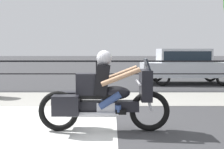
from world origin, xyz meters
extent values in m
plane|color=#38383A|center=(0.00, 0.00, 0.00)|extent=(120.00, 120.00, 0.00)
cube|color=#99968E|center=(0.00, 3.40, 0.01)|extent=(44.00, 2.40, 0.01)
cube|color=silver|center=(-0.91, -0.20, 0.00)|extent=(3.20, 6.00, 0.01)
cube|color=black|center=(0.00, 5.26, 1.11)|extent=(36.00, 0.04, 0.06)
cube|color=black|center=(0.00, 5.26, 0.63)|extent=(36.00, 0.03, 0.04)
cylinder|color=black|center=(0.00, 5.26, 0.57)|extent=(0.05, 0.05, 1.14)
torus|color=black|center=(1.31, -0.13, 0.39)|extent=(0.77, 0.11, 0.77)
torus|color=black|center=(-0.43, -0.13, 0.39)|extent=(0.77, 0.11, 0.77)
cube|color=black|center=(0.44, -0.13, 0.49)|extent=(1.32, 0.22, 0.20)
cube|color=silver|center=(0.48, -0.13, 0.44)|extent=(0.34, 0.26, 0.26)
ellipsoid|color=black|center=(0.65, -0.13, 0.74)|extent=(0.58, 0.30, 0.26)
cube|color=black|center=(0.27, -0.13, 0.68)|extent=(0.77, 0.28, 0.08)
cube|color=black|center=(1.23, -0.13, 0.89)|extent=(0.20, 0.54, 0.58)
cube|color=#1E232B|center=(1.25, -0.13, 1.28)|extent=(0.10, 0.46, 0.24)
cylinder|color=silver|center=(1.09, -0.13, 0.94)|extent=(0.04, 0.70, 0.04)
cylinder|color=silver|center=(0.23, -0.29, 0.36)|extent=(0.96, 0.09, 0.09)
cube|color=black|center=(-0.25, -0.37, 0.55)|extent=(0.48, 0.28, 0.36)
cube|color=black|center=(-0.25, 0.11, 0.55)|extent=(0.48, 0.28, 0.36)
cylinder|color=silver|center=(1.28, -0.13, 0.64)|extent=(0.18, 0.06, 0.50)
cube|color=black|center=(0.41, -0.13, 0.99)|extent=(0.32, 0.36, 0.60)
sphere|color=tan|center=(0.45, -0.13, 1.38)|extent=(0.23, 0.23, 0.23)
sphere|color=#B7B7BC|center=(0.45, -0.13, 1.40)|extent=(0.29, 0.29, 0.29)
cylinder|color=#33477A|center=(0.56, -0.28, 0.62)|extent=(0.44, 0.13, 0.34)
cylinder|color=#33477A|center=(0.71, -0.28, 0.47)|extent=(0.11, 0.11, 0.12)
cube|color=black|center=(0.76, -0.28, 0.41)|extent=(0.20, 0.10, 0.09)
cylinder|color=#33477A|center=(0.56, 0.02, 0.62)|extent=(0.44, 0.13, 0.34)
cylinder|color=#33477A|center=(0.71, 0.02, 0.47)|extent=(0.11, 0.11, 0.12)
cube|color=black|center=(0.76, 0.02, 0.41)|extent=(0.20, 0.10, 0.09)
cylinder|color=tan|center=(0.75, -0.43, 1.07)|extent=(0.72, 0.09, 0.35)
cylinder|color=tan|center=(0.75, 0.17, 1.07)|extent=(0.72, 0.09, 0.35)
cube|color=black|center=(0.11, -0.13, 0.91)|extent=(0.37, 0.29, 0.40)
cube|color=#B7BCC4|center=(4.06, 7.31, 0.66)|extent=(4.23, 1.79, 0.64)
cube|color=#B7BCC4|center=(3.80, 7.31, 1.28)|extent=(2.20, 1.58, 0.61)
cube|color=#19232D|center=(4.88, 7.31, 1.28)|extent=(0.04, 1.40, 0.49)
cube|color=#19232D|center=(3.80, 7.31, 1.28)|extent=(2.03, 1.61, 0.40)
torus|color=black|center=(5.37, 6.49, 0.34)|extent=(0.68, 0.11, 0.68)
torus|color=black|center=(5.37, 8.14, 0.34)|extent=(0.68, 0.11, 0.68)
torus|color=black|center=(2.75, 6.49, 0.34)|extent=(0.68, 0.11, 0.68)
torus|color=black|center=(2.75, 8.14, 0.34)|extent=(0.68, 0.11, 0.68)
camera|label=1|loc=(0.59, -5.40, 1.56)|focal=45.00mm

